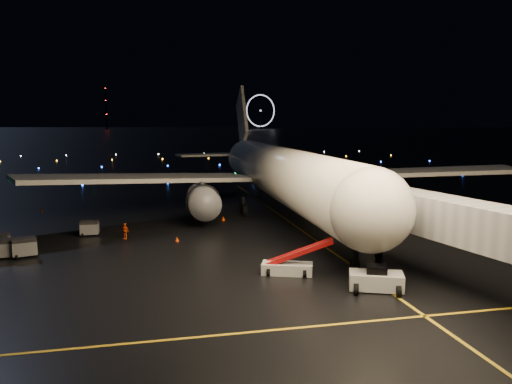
% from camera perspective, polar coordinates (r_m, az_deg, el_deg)
% --- Properties ---
extents(ground, '(2000.00, 2000.00, 0.00)m').
position_cam_1_polar(ground, '(337.08, -11.72, 5.88)').
color(ground, black).
rests_on(ground, ground).
extents(lane_centre, '(0.25, 80.00, 0.02)m').
position_cam_1_polar(lane_centre, '(55.81, 5.35, -4.47)').
color(lane_centre, gold).
rests_on(lane_centre, ground).
extents(lane_cross, '(60.00, 0.25, 0.02)m').
position_cam_1_polar(lane_cross, '(29.43, -12.28, -16.39)').
color(lane_cross, gold).
rests_on(lane_cross, ground).
extents(airliner, '(66.20, 63.03, 18.39)m').
position_cam_1_polar(airliner, '(66.69, 2.16, 5.58)').
color(airliner, silver).
rests_on(airliner, ground).
extents(pushback_tug, '(4.28, 3.27, 1.82)m').
position_cam_1_polar(pushback_tug, '(37.57, 13.57, -9.49)').
color(pushback_tug, silver).
rests_on(pushback_tug, ground).
extents(belt_loader, '(6.09, 3.51, 2.86)m').
position_cam_1_polar(belt_loader, '(40.10, 3.59, -7.38)').
color(belt_loader, silver).
rests_on(belt_loader, ground).
extents(crew_c, '(1.00, 0.97, 1.68)m').
position_cam_1_polar(crew_c, '(53.55, -14.76, -4.33)').
color(crew_c, '#FE5C14').
rests_on(crew_c, ground).
extents(safety_cone_0, '(0.51, 0.51, 0.48)m').
position_cam_1_polar(safety_cone_0, '(51.54, -9.02, -5.32)').
color(safety_cone_0, '#E83900').
rests_on(safety_cone_0, ground).
extents(safety_cone_1, '(0.62, 0.62, 0.56)m').
position_cam_1_polar(safety_cone_1, '(61.57, -3.76, -3.00)').
color(safety_cone_1, '#E83900').
rests_on(safety_cone_1, ground).
extents(safety_cone_2, '(0.51, 0.51, 0.47)m').
position_cam_1_polar(safety_cone_2, '(61.64, -7.14, -3.08)').
color(safety_cone_2, '#E83900').
rests_on(safety_cone_2, ground).
extents(safety_cone_3, '(0.46, 0.46, 0.44)m').
position_cam_1_polar(safety_cone_3, '(73.62, -23.31, -1.86)').
color(safety_cone_3, '#E83900').
rests_on(safety_cone_3, ground).
extents(ferris_wheel, '(49.33, 16.80, 52.00)m').
position_cam_1_polar(ferris_wheel, '(776.87, 0.53, 9.13)').
color(ferris_wheel, black).
rests_on(ferris_wheel, ground).
extents(radio_mast, '(1.80, 1.80, 64.00)m').
position_cam_1_polar(radio_mast, '(779.04, -16.77, 9.23)').
color(radio_mast, black).
rests_on(radio_mast, ground).
extents(taxiway_lights, '(164.00, 92.00, 0.36)m').
position_cam_1_polar(taxiway_lights, '(143.40, -10.54, 3.19)').
color(taxiway_lights, black).
rests_on(taxiway_lights, ground).
extents(baggage_cart_0, '(2.37, 1.96, 1.73)m').
position_cam_1_polar(baggage_cart_0, '(49.67, -24.97, -5.77)').
color(baggage_cart_0, gray).
rests_on(baggage_cart_0, ground).
extents(baggage_cart_1, '(1.89, 1.36, 1.57)m').
position_cam_1_polar(baggage_cart_1, '(56.28, -18.48, -3.94)').
color(baggage_cart_1, gray).
rests_on(baggage_cart_1, ground).
extents(baggage_cart_2, '(2.22, 1.73, 1.70)m').
position_cam_1_polar(baggage_cart_2, '(50.03, -26.80, -5.80)').
color(baggage_cart_2, gray).
rests_on(baggage_cart_2, ground).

